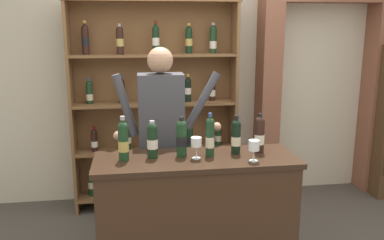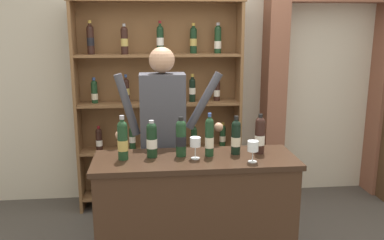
# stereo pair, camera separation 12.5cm
# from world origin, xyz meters

# --- Properties ---
(back_wall) EXTENTS (12.00, 0.19, 3.46)m
(back_wall) POSITION_xyz_m (-0.00, 1.65, 1.73)
(back_wall) COLOR beige
(back_wall) RESTS_ON ground
(wine_shelf) EXTENTS (1.73, 0.31, 2.19)m
(wine_shelf) POSITION_xyz_m (-0.36, 1.32, 1.15)
(wine_shelf) COLOR brown
(wine_shelf) RESTS_ON ground
(archway_doorway) EXTENTS (1.50, 0.45, 2.52)m
(archway_doorway) POSITION_xyz_m (1.54, 1.51, 1.42)
(archway_doorway) COLOR brown
(archway_doorway) RESTS_ON ground
(tasting_counter) EXTENTS (1.54, 0.54, 0.95)m
(tasting_counter) POSITION_xyz_m (-0.13, -0.00, 0.48)
(tasting_counter) COLOR #382316
(tasting_counter) RESTS_ON ground
(shopkeeper) EXTENTS (0.94, 0.22, 1.75)m
(shopkeeper) POSITION_xyz_m (-0.35, 0.51, 1.08)
(shopkeeper) COLOR #2D3347
(shopkeeper) RESTS_ON ground
(tasting_bottle_rosso) EXTENTS (0.08, 0.08, 0.33)m
(tasting_bottle_rosso) POSITION_xyz_m (-0.67, 0.02, 1.10)
(tasting_bottle_rosso) COLOR #19381E
(tasting_bottle_rosso) RESTS_ON tasting_counter
(tasting_bottle_brunello) EXTENTS (0.08, 0.08, 0.28)m
(tasting_bottle_brunello) POSITION_xyz_m (-0.45, 0.05, 1.09)
(tasting_bottle_brunello) COLOR black
(tasting_bottle_brunello) RESTS_ON tasting_counter
(tasting_bottle_vin_santo) EXTENTS (0.08, 0.08, 0.31)m
(tasting_bottle_vin_santo) POSITION_xyz_m (-0.23, 0.05, 1.10)
(tasting_bottle_vin_santo) COLOR #19381E
(tasting_bottle_vin_santo) RESTS_ON tasting_counter
(tasting_bottle_grappa) EXTENTS (0.07, 0.07, 0.33)m
(tasting_bottle_grappa) POSITION_xyz_m (-0.02, 0.03, 1.10)
(tasting_bottle_grappa) COLOR #19381E
(tasting_bottle_grappa) RESTS_ON tasting_counter
(tasting_bottle_super_tuscan) EXTENTS (0.07, 0.07, 0.30)m
(tasting_bottle_super_tuscan) POSITION_xyz_m (0.19, 0.06, 1.09)
(tasting_bottle_super_tuscan) COLOR black
(tasting_bottle_super_tuscan) RESTS_ON tasting_counter
(tasting_bottle_riserva) EXTENTS (0.08, 0.08, 0.31)m
(tasting_bottle_riserva) POSITION_xyz_m (0.38, 0.06, 1.10)
(tasting_bottle_riserva) COLOR black
(tasting_bottle_riserva) RESTS_ON tasting_counter
(wine_glass_spare) EXTENTS (0.08, 0.08, 0.16)m
(wine_glass_spare) POSITION_xyz_m (-0.13, -0.02, 1.07)
(wine_glass_spare) COLOR silver
(wine_glass_spare) RESTS_ON tasting_counter
(wine_glass_left) EXTENTS (0.08, 0.08, 0.16)m
(wine_glass_left) POSITION_xyz_m (0.28, -0.14, 1.06)
(wine_glass_left) COLOR silver
(wine_glass_left) RESTS_ON tasting_counter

